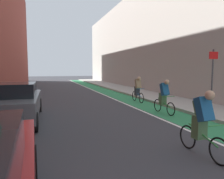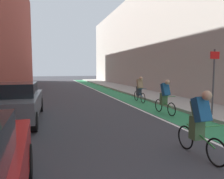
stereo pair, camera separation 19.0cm
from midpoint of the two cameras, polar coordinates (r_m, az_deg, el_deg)
The scene contains 10 objects.
ground_plane at distance 16.77m, azimuth -9.59°, elevation -1.67°, with size 94.90×94.90×0.00m, color #38383D.
bike_lane_paint at distance 19.40m, azimuth -0.24°, elevation -0.62°, with size 1.60×43.14×0.00m, color #2D8451.
lane_divider_stripe at distance 19.17m, azimuth -2.82°, elevation -0.70°, with size 0.12×43.14×0.00m, color white.
sidewalk_right at distance 20.10m, azimuth 5.62°, elevation -0.24°, with size 2.67×43.14×0.14m, color #A8A59E.
building_facade_right at distance 23.05m, azimuth 9.81°, elevation 12.70°, with size 2.40×39.14×9.98m, color #B2ADA3.
parked_sedan_gray at distance 9.20m, azimuth -23.77°, elevation -2.96°, with size 1.96×4.64×1.53m.
cyclist_lead at distance 5.48m, azimuth 23.17°, elevation -7.82°, with size 0.48×1.66×1.59m.
cyclist_mid at distance 10.17m, azimuth 14.38°, elevation -1.81°, with size 0.48×1.65×1.58m.
cyclist_trailing at distance 13.53m, azimuth 7.71°, elevation 0.09°, with size 0.48×1.68×1.59m.
street_sign_post at distance 9.91m, azimuth 25.88°, elevation 3.19°, with size 0.44×0.07×2.73m.
Camera 2 is at (-1.90, 1.02, 2.06)m, focal length 34.44 mm.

